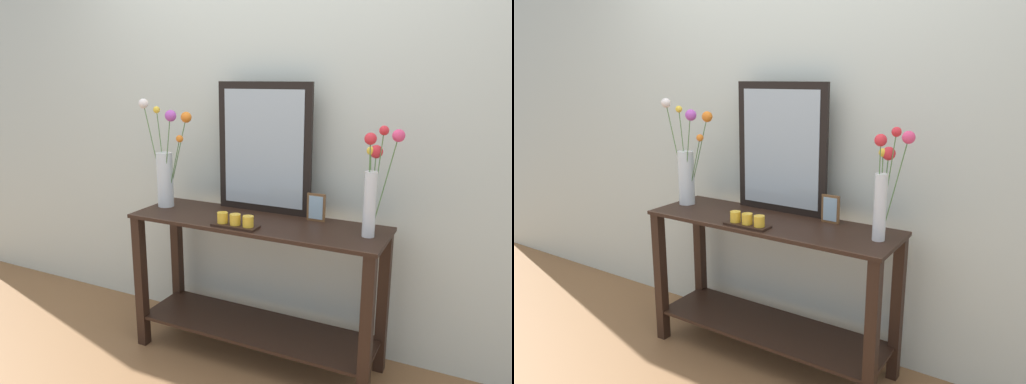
{
  "view_description": "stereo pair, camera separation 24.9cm",
  "coord_description": "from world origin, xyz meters",
  "views": [
    {
      "loc": [
        1.09,
        -2.17,
        1.54
      ],
      "look_at": [
        0.0,
        0.0,
        0.96
      ],
      "focal_mm": 33.51,
      "sensor_mm": 36.0,
      "label": 1
    },
    {
      "loc": [
        1.3,
        -2.05,
        1.54
      ],
      "look_at": [
        0.0,
        0.0,
        0.96
      ],
      "focal_mm": 33.51,
      "sensor_mm": 36.0,
      "label": 2
    }
  ],
  "objects": [
    {
      "name": "ground_plane",
      "position": [
        0.0,
        0.0,
        -0.01
      ],
      "size": [
        7.0,
        6.0,
        0.02
      ],
      "primitive_type": "cube",
      "color": "brown"
    },
    {
      "name": "candle_tray",
      "position": [
        -0.04,
        -0.15,
        0.83
      ],
      "size": [
        0.24,
        0.09,
        0.07
      ],
      "color": "black",
      "rests_on": "console_table"
    },
    {
      "name": "console_table",
      "position": [
        0.0,
        0.0,
        0.48
      ],
      "size": [
        1.39,
        0.43,
        0.8
      ],
      "color": "black",
      "rests_on": "ground"
    },
    {
      "name": "vase_right",
      "position": [
        0.6,
        0.03,
        1.08
      ],
      "size": [
        0.19,
        0.16,
        0.52
      ],
      "color": "silver",
      "rests_on": "console_table"
    },
    {
      "name": "mirror_leaning",
      "position": [
        -0.04,
        0.18,
        1.16
      ],
      "size": [
        0.56,
        0.03,
        0.72
      ],
      "color": "black",
      "rests_on": "console_table"
    },
    {
      "name": "wall_back",
      "position": [
        0.0,
        0.34,
        1.35
      ],
      "size": [
        6.4,
        0.08,
        2.7
      ],
      "primitive_type": "cube",
      "color": "beige",
      "rests_on": "ground"
    },
    {
      "name": "tall_vase_left",
      "position": [
        -0.6,
        0.03,
        1.05
      ],
      "size": [
        0.26,
        0.18,
        0.63
      ],
      "color": "silver",
      "rests_on": "console_table"
    },
    {
      "name": "picture_frame_small",
      "position": [
        0.29,
        0.14,
        0.88
      ],
      "size": [
        0.1,
        0.01,
        0.15
      ],
      "color": "brown",
      "rests_on": "console_table"
    }
  ]
}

